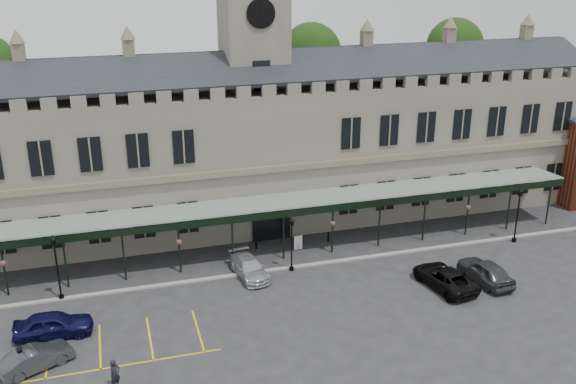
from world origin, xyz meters
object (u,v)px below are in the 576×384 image
object	(u,v)px
lamp_post_left	(56,262)
person_a	(115,374)
car_left_b	(36,358)
clock_tower	(254,71)
car_left_a	(53,324)
car_taxi	(249,268)
car_right_a	(486,271)
station_building	(256,148)
lamp_post_mid	(292,239)
car_van	(445,278)
person_b	(20,360)
traffic_cone	(426,269)
lamp_post_right	(518,210)
sign_board	(298,243)

from	to	relation	value
lamp_post_left	person_a	size ratio (longest dim) A/B	2.71
car_left_b	clock_tower	bearing A→B (deg)	-69.91
car_left_a	car_taxi	world-z (taller)	car_left_a
car_right_a	lamp_post_left	bearing A→B (deg)	-16.66
station_building	lamp_post_mid	distance (m)	11.44
car_left_b	person_a	bearing A→B (deg)	-152.25
car_van	person_b	xyz separation A→B (m)	(-28.05, -2.10, 0.11)
lamp_post_left	car_left_b	size ratio (longest dim) A/B	1.17
car_left_b	person_a	xyz separation A→B (m)	(4.30, -3.14, 0.22)
lamp_post_left	traffic_cone	bearing A→B (deg)	-7.93
clock_tower	lamp_post_left	xyz separation A→B (m)	(-16.43, -10.46, -10.20)
lamp_post_right	car_van	world-z (taller)	lamp_post_right
station_building	clock_tower	world-z (taller)	clock_tower
sign_board	car_van	bearing A→B (deg)	-51.69
lamp_post_left	car_van	distance (m)	26.92
sign_board	person_b	world-z (taller)	person_b
lamp_post_right	person_b	world-z (taller)	lamp_post_right
clock_tower	person_b	distance (m)	28.73
lamp_post_right	car_van	bearing A→B (deg)	-151.12
person_a	traffic_cone	bearing A→B (deg)	-20.62
station_building	sign_board	xyz separation A→B (m)	(1.58, -7.43, -5.89)
station_building	person_b	world-z (taller)	station_building
lamp_post_right	sign_board	world-z (taller)	lamp_post_right
car_left_b	person_a	world-z (taller)	person_a
traffic_cone	person_b	size ratio (longest dim) A/B	0.38
lamp_post_mid	car_right_a	bearing A→B (deg)	-23.38
traffic_cone	car_van	distance (m)	2.32
station_building	traffic_cone	distance (m)	18.02
person_a	car_right_a	bearing A→B (deg)	-27.75
car_van	car_left_a	bearing A→B (deg)	-12.81
car_left_a	person_b	distance (m)	3.79
station_building	sign_board	size ratio (longest dim) A/B	50.85
traffic_cone	lamp_post_left	bearing A→B (deg)	172.07
traffic_cone	car_left_a	world-z (taller)	car_left_a
clock_tower	car_taxi	size ratio (longest dim) A/B	5.34
lamp_post_mid	car_van	world-z (taller)	lamp_post_mid
lamp_post_left	person_a	distance (m)	11.58
clock_tower	car_left_a	size ratio (longest dim) A/B	5.22
station_building	traffic_cone	size ratio (longest dim) A/B	93.13
station_building	traffic_cone	bearing A→B (deg)	-55.67
sign_board	car_van	xyz separation A→B (m)	(8.17, -8.83, 0.17)
car_taxi	car_left_b	bearing A→B (deg)	-160.57
station_building	car_left_a	bearing A→B (deg)	-138.16
person_a	lamp_post_left	bearing A→B (deg)	67.97
car_right_a	traffic_cone	bearing A→B (deg)	-39.67
sign_board	lamp_post_right	bearing A→B (deg)	-16.27
car_left_b	car_van	size ratio (longest dim) A/B	0.78
lamp_post_right	person_a	world-z (taller)	lamp_post_right
station_building	clock_tower	bearing A→B (deg)	90.00
car_taxi	person_a	size ratio (longest dim) A/B	2.56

